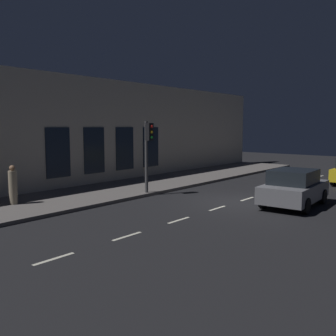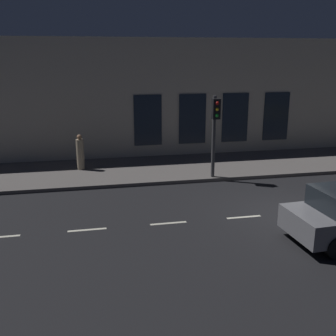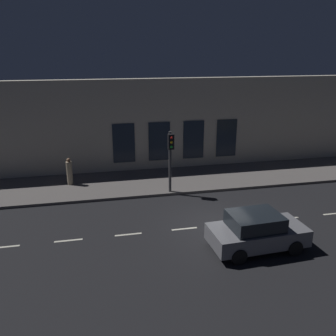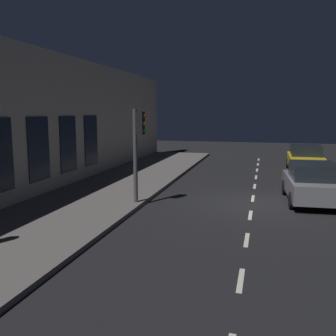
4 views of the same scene
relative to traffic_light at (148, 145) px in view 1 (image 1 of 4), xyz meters
name	(u,v)px [view 1 (image 1 of 4)]	position (x,y,z in m)	size (l,w,h in m)	color
ground_plane	(237,202)	(-4.16, -1.36, -2.49)	(60.00, 60.00, 0.00)	black
sidewalk	(137,186)	(2.09, -1.36, -2.41)	(4.50, 32.00, 0.15)	#5B5654
building_facade	(106,132)	(4.63, -1.36, 0.57)	(0.65, 32.00, 6.12)	beige
lane_centre_line	(247,199)	(-4.16, -2.36, -2.49)	(0.12, 27.20, 0.01)	beige
traffic_light	(148,145)	(0.00, 0.00, 0.00)	(0.50, 0.32, 3.50)	#424244
parked_car_0	(294,188)	(-6.42, -2.23, -1.70)	(2.13, 4.04, 1.58)	slate
pedestrian_0	(13,186)	(2.48, 5.63, -1.58)	(0.40, 0.40, 1.64)	gray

